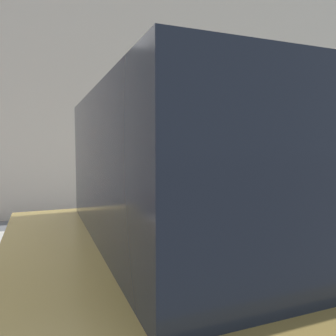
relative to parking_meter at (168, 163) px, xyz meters
name	(u,v)px	position (x,y,z in m)	size (l,w,h in m)	color
sidewalk	(94,253)	(-0.59, 1.18, -1.24)	(24.00, 2.80, 0.12)	#BCB7AD
building_facade	(70,74)	(-0.59, 4.08, 1.65)	(24.00, 0.30, 5.91)	beige
parking_meter	(168,163)	(0.00, 0.00, 0.00)	(0.22, 0.14, 1.57)	gray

